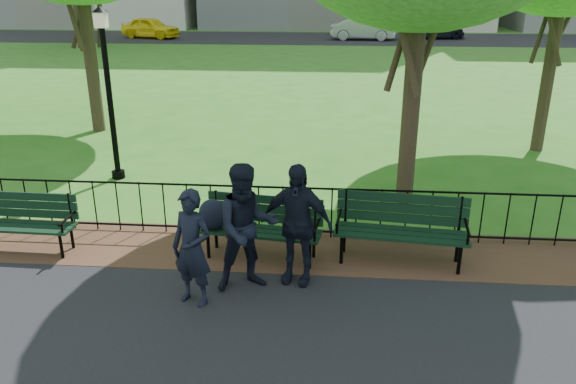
# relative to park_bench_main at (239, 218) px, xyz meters

# --- Properties ---
(ground) EXTENTS (120.00, 120.00, 0.00)m
(ground) POSITION_rel_park_bench_main_xyz_m (0.00, -1.25, -0.65)
(ground) COLOR #2D661A
(dirt_strip) EXTENTS (60.00, 1.60, 0.01)m
(dirt_strip) POSITION_rel_park_bench_main_xyz_m (0.00, 0.25, -0.64)
(dirt_strip) COLOR #3E2A19
(dirt_strip) RESTS_ON ground
(far_street) EXTENTS (70.00, 9.00, 0.01)m
(far_street) POSITION_rel_park_bench_main_xyz_m (0.00, 33.75, -0.65)
(far_street) COLOR black
(far_street) RESTS_ON ground
(iron_fence) EXTENTS (24.06, 0.06, 1.00)m
(iron_fence) POSITION_rel_park_bench_main_xyz_m (0.00, 0.75, -0.15)
(iron_fence) COLOR black
(iron_fence) RESTS_ON ground
(park_bench_main) EXTENTS (1.90, 0.79, 1.03)m
(park_bench_main) POSITION_rel_park_bench_main_xyz_m (0.00, 0.00, 0.00)
(park_bench_main) COLOR black
(park_bench_main) RESTS_ON ground
(park_bench_left_a) EXTENTS (1.76, 0.59, 0.99)m
(park_bench_left_a) POSITION_rel_park_bench_main_xyz_m (-3.46, -0.03, -0.08)
(park_bench_left_a) COLOR black
(park_bench_left_a) RESTS_ON ground
(park_bench_right_a) EXTENTS (2.02, 0.82, 1.12)m
(park_bench_right_a) POSITION_rel_park_bench_main_xyz_m (2.45, 0.08, -0.01)
(park_bench_right_a) COLOR black
(park_bench_right_a) RESTS_ON ground
(lamppost) EXTENTS (0.32, 0.32, 3.55)m
(lamppost) POSITION_rel_park_bench_main_xyz_m (-3.23, 3.40, 1.28)
(lamppost) COLOR black
(lamppost) RESTS_ON ground
(person_left) EXTENTS (0.67, 0.56, 1.58)m
(person_left) POSITION_rel_park_bench_main_xyz_m (-0.38, -1.36, 0.15)
(person_left) COLOR black
(person_left) RESTS_ON asphalt_path
(person_mid) EXTENTS (0.98, 0.74, 1.80)m
(person_mid) POSITION_rel_park_bench_main_xyz_m (0.27, -0.92, 0.26)
(person_mid) COLOR black
(person_mid) RESTS_ON asphalt_path
(person_right) EXTENTS (1.09, 0.63, 1.75)m
(person_right) POSITION_rel_park_bench_main_xyz_m (0.92, -0.68, 0.23)
(person_right) COLOR black
(person_right) RESTS_ON asphalt_path
(taxi) EXTENTS (4.60, 3.02, 1.46)m
(taxi) POSITION_rel_park_bench_main_xyz_m (-11.85, 32.80, 0.09)
(taxi) COLOR yellow
(taxi) RESTS_ON far_street
(sedan_silver) EXTENTS (4.46, 1.69, 1.45)m
(sedan_silver) POSITION_rel_park_bench_main_xyz_m (3.19, 32.79, 0.09)
(sedan_silver) COLOR #9D9EA4
(sedan_silver) RESTS_ON far_street
(sedan_dark) EXTENTS (4.85, 2.77, 1.32)m
(sedan_dark) POSITION_rel_park_bench_main_xyz_m (8.13, 34.01, 0.02)
(sedan_dark) COLOR black
(sedan_dark) RESTS_ON far_street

